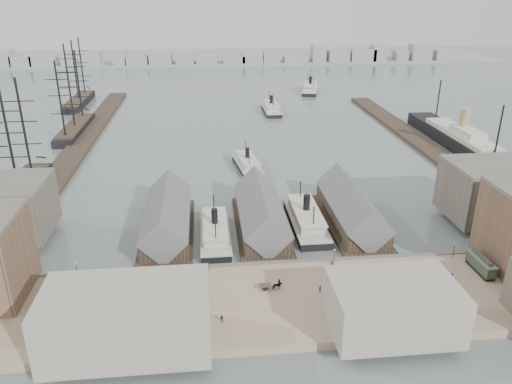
{
  "coord_description": "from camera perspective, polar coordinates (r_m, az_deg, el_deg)",
  "views": [
    {
      "loc": [
        -14.45,
        -108.73,
        64.14
      ],
      "look_at": [
        0.0,
        30.0,
        6.0
      ],
      "focal_mm": 35.0,
      "sensor_mm": 36.0,
      "label": 1
    }
  ],
  "objects": [
    {
      "name": "ocean_steamer",
      "position": [
        226.96,
        22.39,
        5.46
      ],
      "size": [
        11.74,
        85.81,
        17.16
      ],
      "color": "black",
      "rests_on": "ground"
    },
    {
      "name": "pedestrian_5",
      "position": [
        111.68,
        7.32,
        -10.91
      ],
      "size": [
        0.71,
        0.66,
        1.57
      ],
      "primitive_type": "imported",
      "rotation": [
        0.0,
        0.0,
        3.68
      ],
      "color": "black",
      "rests_on": "quay"
    },
    {
      "name": "far_shore",
      "position": [
        447.12,
        -4.45,
        14.82
      ],
      "size": [
        500.0,
        40.0,
        15.72
      ],
      "color": "gray",
      "rests_on": "ground"
    },
    {
      "name": "ferry_shed_west",
      "position": [
        139.47,
        -10.13,
        -3.01
      ],
      "size": [
        14.0,
        42.0,
        12.6
      ],
      "color": "#2D231C",
      "rests_on": "ground"
    },
    {
      "name": "sailing_ship_far",
      "position": [
        308.64,
        -19.57,
        9.84
      ],
      "size": [
        8.74,
        48.56,
        35.94
      ],
      "color": "black",
      "rests_on": "ground"
    },
    {
      "name": "ferry_shed_center",
      "position": [
        139.74,
        0.56,
        -2.57
      ],
      "size": [
        14.0,
        42.0,
        12.6
      ],
      "color": "#2D231C",
      "rests_on": "ground"
    },
    {
      "name": "pedestrian_4",
      "position": [
        112.71,
        2.67,
        -10.31
      ],
      "size": [
        1.05,
        0.98,
        1.8
      ],
      "primitive_type": "imported",
      "rotation": [
        0.0,
        0.0,
        2.51
      ],
      "color": "black",
      "rests_on": "quay"
    },
    {
      "name": "pedestrian_8",
      "position": [
        123.3,
        21.49,
        -8.94
      ],
      "size": [
        0.71,
        1.07,
        1.68
      ],
      "primitive_type": "imported",
      "rotation": [
        0.0,
        0.0,
        4.38
      ],
      "color": "black",
      "rests_on": "quay"
    },
    {
      "name": "lamp_post_far_w",
      "position": [
        121.71,
        -19.85,
        -8.1
      ],
      "size": [
        0.44,
        0.44,
        3.92
      ],
      "color": "black",
      "rests_on": "quay"
    },
    {
      "name": "ferry_open_far",
      "position": [
        328.57,
        6.2,
        11.69
      ],
      "size": [
        16.33,
        31.44,
        10.76
      ],
      "rotation": [
        0.0,
        0.0,
        -0.25
      ],
      "color": "black",
      "rests_on": "ground"
    },
    {
      "name": "lamp_post_far_e",
      "position": [
        131.96,
        21.73,
        -5.9
      ],
      "size": [
        0.44,
        0.44,
        3.92
      ],
      "color": "black",
      "rests_on": "quay"
    },
    {
      "name": "seawall",
      "position": [
        122.04,
        1.73,
        -8.46
      ],
      "size": [
        180.0,
        1.2,
        2.3
      ],
      "primitive_type": "cube",
      "color": "#59544C",
      "rests_on": "ground"
    },
    {
      "name": "horse_cart_center",
      "position": [
        111.66,
        2.05,
        -10.68
      ],
      "size": [
        5.04,
        1.94,
        1.71
      ],
      "rotation": [
        0.0,
        0.0,
        1.72
      ],
      "color": "black",
      "rests_on": "quay"
    },
    {
      "name": "east_wharf",
      "position": [
        228.15,
        18.31,
        5.35
      ],
      "size": [
        10.0,
        180.0,
        1.6
      ],
      "primitive_type": "cube",
      "color": "#2D231C",
      "rests_on": "ground"
    },
    {
      "name": "ground",
      "position": [
        127.06,
        1.41,
        -7.7
      ],
      "size": [
        900.0,
        900.0,
        0.0
      ],
      "primitive_type": "plane",
      "color": "#546261",
      "rests_on": "ground"
    },
    {
      "name": "warehouse_east_back",
      "position": [
        158.4,
        25.9,
        0.07
      ],
      "size": [
        28.0,
        20.0,
        15.0
      ],
      "primitive_type": "cube",
      "color": "#60564C",
      "rests_on": "east_land"
    },
    {
      "name": "lamp_post_near_w",
      "position": [
        117.82,
        -5.45,
        -7.78
      ],
      "size": [
        0.44,
        0.44,
        3.92
      ],
      "color": "black",
      "rests_on": "quay"
    },
    {
      "name": "ferry_docked_east",
      "position": [
        142.97,
        5.73,
        -3.06
      ],
      "size": [
        8.74,
        29.12,
        10.4
      ],
      "color": "black",
      "rests_on": "ground"
    },
    {
      "name": "horse_cart_left",
      "position": [
        115.6,
        -21.92,
        -11.29
      ],
      "size": [
        4.71,
        3.3,
        1.52
      ],
      "rotation": [
        0.0,
        0.0,
        1.1
      ],
      "color": "black",
      "rests_on": "quay"
    },
    {
      "name": "pedestrian_6",
      "position": [
        120.89,
        8.63,
        -8.13
      ],
      "size": [
        0.92,
        1.0,
        1.66
      ],
      "primitive_type": "imported",
      "rotation": [
        0.0,
        0.0,
        4.26
      ],
      "color": "black",
      "rests_on": "quay"
    },
    {
      "name": "lamp_post_near_e",
      "position": [
        121.44,
        8.95,
        -6.98
      ],
      "size": [
        0.44,
        0.44,
        3.92
      ],
      "color": "black",
      "rests_on": "quay"
    },
    {
      "name": "ferry_docked_west",
      "position": [
        136.0,
        -4.7,
        -4.54
      ],
      "size": [
        7.95,
        26.49,
        9.46
      ],
      "color": "black",
      "rests_on": "ground"
    },
    {
      "name": "pedestrian_7",
      "position": [
        113.87,
        20.99,
        -11.65
      ],
      "size": [
        1.23,
        0.93,
        1.69
      ],
      "primitive_type": "imported",
      "rotation": [
        0.0,
        0.0,
        3.45
      ],
      "color": "black",
      "rests_on": "quay"
    },
    {
      "name": "pedestrian_2",
      "position": [
        117.12,
        -11.37,
        -9.45
      ],
      "size": [
        1.14,
        0.8,
        1.61
      ],
      "primitive_type": "imported",
      "rotation": [
        0.0,
        0.0,
        0.21
      ],
      "color": "black",
      "rests_on": "quay"
    },
    {
      "name": "pedestrian_0",
      "position": [
        120.34,
        -22.99,
        -10.01
      ],
      "size": [
        0.63,
        0.74,
        1.74
      ],
      "primitive_type": "imported",
      "rotation": [
        0.0,
        0.0,
        1.87
      ],
      "color": "black",
      "rests_on": "quay"
    },
    {
      "name": "street_bldg_center",
      "position": [
        101.68,
        15.37,
        -12.5
      ],
      "size": [
        24.0,
        16.0,
        10.0
      ],
      "primitive_type": "cube",
      "color": "gray",
      "rests_on": "quay"
    },
    {
      "name": "ferry_open_near",
      "position": [
        187.17,
        -0.99,
        3.25
      ],
      "size": [
        10.54,
        25.35,
        8.78
      ],
      "rotation": [
        0.0,
        0.0,
        0.13
      ],
      "color": "black",
      "rests_on": "ground"
    },
    {
      "name": "street_bldg_west",
      "position": [
        96.34,
        -14.5,
        -13.86
      ],
      "size": [
        30.0,
        16.0,
        12.0
      ],
      "primitive_type": "cube",
      "color": "gray",
      "rests_on": "quay"
    },
    {
      "name": "ferry_shed_east",
      "position": [
        144.75,
        10.85,
        -2.08
      ],
      "size": [
        14.0,
        42.0,
        12.6
      ],
      "color": "#2D231C",
      "rests_on": "ground"
    },
    {
      "name": "pedestrian_1",
      "position": [
        110.38,
        -14.44,
        -11.93
      ],
      "size": [
        0.95,
        1.02,
        1.68
      ],
      "primitive_type": "imported",
      "rotation": [
        0.0,
        0.0,
        5.2
      ],
      "color": "black",
      "rests_on": "quay"
    },
    {
      "name": "pedestrian_11",
      "position": [
        103.15,
        -10.24,
        -14.26
      ],
      "size": [
        0.52,
        0.66,
        1.66
      ],
      "primitive_type": "imported",
      "rotation": [
        0.0,
        0.0,
        1.7
      ],
      "color": "black",
      "rests_on": "quay"
    },
    {
      "name": "pedestrian_10",
      "position": [
        115.51,
        -25.64,
        -12.0
      ],
      "size": [
        0.7,
        0.63,
        1.58
      ],
      "primitive_type": "imported",
      "rotation": [
        0.0,
        0.0,
        3.59
      ],
      "color": "black",
      "rests_on": "quay"
    },
    {
      "name": "quay",
      "position": [
        109.85,
        2.77,
        -12.48
      ],
      "size": [
        180.0,
        30.0,
        2.0
      ],
      "primitive_type": "cube",
      "color": "gray",
      "rests_on": "ground"
    },
    {
      "name": "horse_cart_right",
      "position": [
        111.31,
        14.72,
        -11.66
      ],
      "size": [
        4.62,
        1.69,
        1.59
      ],
      "rotation": [
        0.0,
        0.0,
        1.54
      ],
      "color": "black",
      "rests_on": "quay"
    },
    {
      "name": "sailing_ship_near",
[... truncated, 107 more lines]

